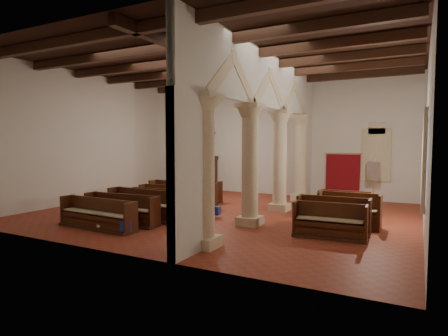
% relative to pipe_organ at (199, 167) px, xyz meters
% --- Properties ---
extents(floor, '(14.00, 14.00, 0.00)m').
position_rel_pipe_organ_xyz_m(floor, '(4.50, -5.50, -1.37)').
color(floor, maroon).
rests_on(floor, ground).
extents(ceiling, '(14.00, 14.00, 0.00)m').
position_rel_pipe_organ_xyz_m(ceiling, '(4.50, -5.50, 4.63)').
color(ceiling, black).
rests_on(ceiling, wall_back).
extents(wall_back, '(14.00, 0.02, 6.00)m').
position_rel_pipe_organ_xyz_m(wall_back, '(4.50, 0.50, 1.63)').
color(wall_back, silver).
rests_on(wall_back, floor).
extents(wall_front, '(14.00, 0.02, 6.00)m').
position_rel_pipe_organ_xyz_m(wall_front, '(4.50, -11.50, 1.63)').
color(wall_front, silver).
rests_on(wall_front, floor).
extents(wall_left, '(0.02, 12.00, 6.00)m').
position_rel_pipe_organ_xyz_m(wall_left, '(-2.50, -5.50, 1.63)').
color(wall_left, silver).
rests_on(wall_left, floor).
extents(wall_right, '(0.02, 12.00, 6.00)m').
position_rel_pipe_organ_xyz_m(wall_right, '(11.50, -5.50, 1.63)').
color(wall_right, silver).
rests_on(wall_right, floor).
extents(ceiling_beams, '(13.80, 11.80, 0.30)m').
position_rel_pipe_organ_xyz_m(ceiling_beams, '(4.50, -5.50, 4.45)').
color(ceiling_beams, '#392012').
rests_on(ceiling_beams, wall_back).
extents(arcade, '(0.90, 11.90, 6.00)m').
position_rel_pipe_organ_xyz_m(arcade, '(6.30, -5.50, 2.19)').
color(arcade, beige).
rests_on(arcade, floor).
extents(window_right_a, '(0.03, 1.00, 2.20)m').
position_rel_pipe_organ_xyz_m(window_right_a, '(11.48, -7.00, 0.83)').
color(window_right_a, '#2D6552').
rests_on(window_right_a, wall_right).
extents(window_right_b, '(0.03, 1.00, 2.20)m').
position_rel_pipe_organ_xyz_m(window_right_b, '(11.48, -3.00, 0.83)').
color(window_right_b, '#2D6552').
rests_on(window_right_b, wall_right).
extents(window_back, '(1.00, 0.03, 2.20)m').
position_rel_pipe_organ_xyz_m(window_back, '(9.50, 0.48, 0.83)').
color(window_back, '#2D6552').
rests_on(window_back, wall_back).
extents(pipe_organ, '(2.10, 0.85, 4.40)m').
position_rel_pipe_organ_xyz_m(pipe_organ, '(0.00, 0.00, 0.00)').
color(pipe_organ, '#392012').
rests_on(pipe_organ, floor).
extents(lectern, '(0.61, 0.65, 1.24)m').
position_rel_pipe_organ_xyz_m(lectern, '(0.55, -0.51, -0.86)').
color(lectern, '#352410').
rests_on(lectern, floor).
extents(dossal_curtain, '(1.80, 0.07, 2.17)m').
position_rel_pipe_organ_xyz_m(dossal_curtain, '(8.00, 0.42, -0.21)').
color(dossal_curtain, maroon).
rests_on(dossal_curtain, floor).
extents(processional_banner, '(0.49, 0.62, 2.12)m').
position_rel_pipe_organ_xyz_m(processional_banner, '(9.59, -1.31, -0.61)').
color(processional_banner, '#392012').
rests_on(processional_banner, floor).
extents(hymnal_box_a, '(0.40, 0.35, 0.34)m').
position_rel_pipe_organ_xyz_m(hymnal_box_a, '(3.44, -9.93, -1.10)').
color(hymnal_box_a, navy).
rests_on(hymnal_box_a, floor).
extents(hymnal_box_b, '(0.38, 0.33, 0.32)m').
position_rel_pipe_organ_xyz_m(hymnal_box_b, '(3.40, -8.83, -1.11)').
color(hymnal_box_b, navy).
rests_on(hymnal_box_b, floor).
extents(hymnal_box_c, '(0.33, 0.27, 0.31)m').
position_rel_pipe_organ_xyz_m(hymnal_box_c, '(4.65, -6.41, -1.11)').
color(hymnal_box_c, '#16309C').
rests_on(hymnal_box_c, floor).
extents(tube_heater_a, '(1.05, 0.48, 0.11)m').
position_rel_pipe_organ_xyz_m(tube_heater_a, '(2.88, -9.81, -1.21)').
color(tube_heater_a, white).
rests_on(tube_heater_a, floor).
extents(tube_heater_b, '(1.08, 0.27, 0.11)m').
position_rel_pipe_organ_xyz_m(tube_heater_b, '(2.60, -9.30, -1.21)').
color(tube_heater_b, silver).
rests_on(tube_heater_b, floor).
extents(nave_pew_0, '(3.07, 0.80, 0.98)m').
position_rel_pipe_organ_xyz_m(nave_pew_0, '(2.11, -9.75, -1.05)').
color(nave_pew_0, '#392012').
rests_on(nave_pew_0, floor).
extents(nave_pew_1, '(2.85, 0.81, 1.03)m').
position_rel_pipe_organ_xyz_m(nave_pew_1, '(2.35, -8.90, -1.03)').
color(nave_pew_1, '#392012').
rests_on(nave_pew_1, floor).
extents(nave_pew_2, '(3.03, 0.92, 1.08)m').
position_rel_pipe_organ_xyz_m(nave_pew_2, '(2.44, -7.91, -1.01)').
color(nave_pew_2, '#392012').
rests_on(nave_pew_2, floor).
extents(nave_pew_3, '(2.85, 0.75, 0.99)m').
position_rel_pipe_organ_xyz_m(nave_pew_3, '(2.52, -6.96, -1.05)').
color(nave_pew_3, '#392012').
rests_on(nave_pew_3, floor).
extents(nave_pew_4, '(2.70, 0.81, 0.97)m').
position_rel_pipe_organ_xyz_m(nave_pew_4, '(1.93, -5.63, -1.05)').
color(nave_pew_4, '#392012').
rests_on(nave_pew_4, floor).
extents(nave_pew_5, '(3.20, 0.83, 1.08)m').
position_rel_pipe_organ_xyz_m(nave_pew_5, '(2.16, -4.91, -1.01)').
color(nave_pew_5, '#392012').
rests_on(nave_pew_5, floor).
extents(nave_pew_6, '(2.75, 0.69, 1.01)m').
position_rel_pipe_organ_xyz_m(nave_pew_6, '(1.93, -3.57, -1.04)').
color(nave_pew_6, '#392012').
rests_on(nave_pew_6, floor).
extents(aisle_pew_0, '(2.13, 0.81, 1.02)m').
position_rel_pipe_organ_xyz_m(aisle_pew_0, '(9.05, -7.45, -1.03)').
color(aisle_pew_0, '#392012').
rests_on(aisle_pew_0, floor).
extents(aisle_pew_1, '(2.23, 0.79, 1.10)m').
position_rel_pipe_organ_xyz_m(aisle_pew_1, '(8.99, -6.64, -1.00)').
color(aisle_pew_1, '#392012').
rests_on(aisle_pew_1, floor).
extents(aisle_pew_2, '(1.96, 0.77, 1.14)m').
position_rel_pipe_organ_xyz_m(aisle_pew_2, '(9.33, -5.80, -0.98)').
color(aisle_pew_2, '#392012').
rests_on(aisle_pew_2, floor).
extents(aisle_pew_3, '(1.86, 0.76, 1.07)m').
position_rel_pipe_organ_xyz_m(aisle_pew_3, '(9.04, -4.79, -1.01)').
color(aisle_pew_3, '#392012').
rests_on(aisle_pew_3, floor).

